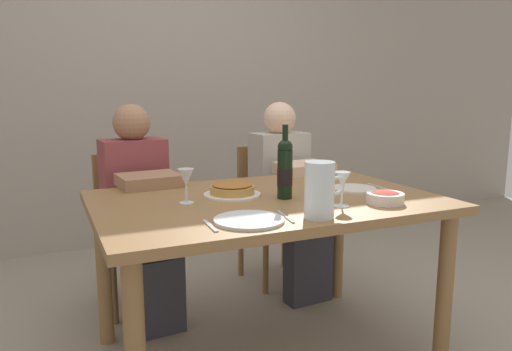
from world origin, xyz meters
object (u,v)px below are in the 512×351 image
dining_table (266,218)px  chair_right (270,203)px  wine_glass_left_diner (186,179)px  chair_left (131,219)px  dinner_plate_right_setting (353,189)px  diner_left (141,207)px  water_pitcher (320,193)px  wine_bottle (285,169)px  wine_glass_right_diner (342,182)px  dinner_plate_left_setting (249,220)px  salad_bowl (385,197)px  baked_tart (232,190)px  diner_right (289,192)px

dining_table → chair_right: (0.44, 0.89, -0.17)m
wine_glass_left_diner → chair_left: bearing=97.0°
dinner_plate_right_setting → diner_left: size_ratio=0.19×
water_pitcher → dinner_plate_right_setting: bearing=41.7°
dining_table → wine_bottle: 0.24m
wine_bottle → water_pitcher: (-0.03, -0.35, -0.04)m
wine_glass_right_diner → diner_left: 1.15m
dinner_plate_right_setting → diner_left: (-0.89, 0.66, -0.15)m
dining_table → dinner_plate_left_setting: 0.42m
salad_bowl → chair_left: bearing=126.7°
wine_glass_right_diner → diner_left: size_ratio=0.13×
wine_glass_left_diner → chair_left: size_ratio=0.17×
wine_glass_right_diner → chair_left: size_ratio=0.17×
salad_bowl → chair_right: (0.03, 1.19, -0.29)m
wine_glass_right_diner → wine_glass_left_diner: bearing=150.9°
salad_bowl → wine_glass_right_diner: 0.22m
baked_tart → wine_glass_right_diner: wine_glass_right_diner is taller
salad_bowl → wine_glass_left_diner: 0.85m
dinner_plate_right_setting → chair_left: bearing=135.6°
dinner_plate_right_setting → diner_right: size_ratio=0.19×
diner_left → diner_right: bearing=176.2°
salad_bowl → diner_right: bearing=87.5°
dining_table → dinner_plate_right_setting: 0.46m
water_pitcher → dinner_plate_right_setting: size_ratio=0.99×
baked_tart → diner_left: size_ratio=0.22×
wine_bottle → dinner_plate_right_setting: size_ratio=1.52×
dinner_plate_left_setting → wine_bottle: bearing=44.5°
water_pitcher → dinner_plate_right_setting: water_pitcher is taller
diner_left → baked_tart: bearing=115.5°
wine_bottle → chair_left: size_ratio=0.38×
dining_table → chair_right: size_ratio=1.72×
diner_left → salad_bowl: bearing=127.5°
wine_bottle → chair_left: wine_bottle is taller
wine_glass_right_diner → dining_table: bearing=127.5°
baked_tart → dinner_plate_left_setting: (-0.10, -0.43, -0.02)m
dining_table → diner_left: bearing=124.7°
wine_glass_left_diner → water_pitcher: bearing=-47.9°
baked_tart → chair_left: bearing=113.3°
dinner_plate_left_setting → diner_left: (-0.21, 0.97, -0.15)m
baked_tart → wine_glass_left_diner: wine_glass_left_diner is taller
wine_glass_left_diner → wine_glass_right_diner: 0.65m
chair_left → dinner_plate_left_setting: bearing=95.8°
diner_left → diner_right: same height
chair_right → water_pitcher: bearing=68.1°
chair_left → diner_left: size_ratio=0.75×
wine_bottle → chair_left: bearing=119.8°
wine_glass_right_diner → chair_left: 1.38m
dinner_plate_left_setting → diner_right: bearing=55.2°
wine_glass_left_diner → diner_right: 1.05m
wine_glass_right_diner → dinner_plate_left_setting: wine_glass_right_diner is taller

